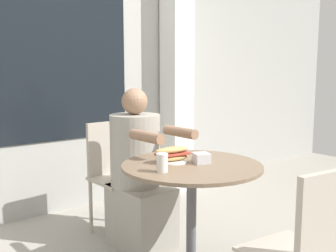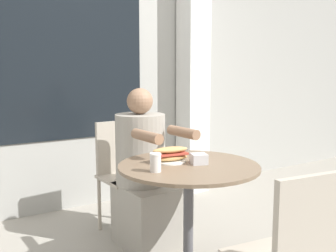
% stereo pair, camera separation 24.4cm
% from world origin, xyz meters
% --- Properties ---
extents(storefront_wall, '(8.00, 0.09, 2.80)m').
position_xyz_m(storefront_wall, '(-0.00, 1.68, 1.40)').
color(storefront_wall, '#9E9E99').
rests_on(storefront_wall, ground_plane).
extents(lattice_pillar, '(0.26, 0.26, 2.40)m').
position_xyz_m(lattice_pillar, '(1.12, 1.49, 1.20)').
color(lattice_pillar, silver).
rests_on(lattice_pillar, ground_plane).
extents(cafe_table, '(0.83, 0.83, 0.73)m').
position_xyz_m(cafe_table, '(0.00, 0.00, 0.54)').
color(cafe_table, brown).
rests_on(cafe_table, ground_plane).
extents(diner_chair, '(0.39, 0.39, 0.87)m').
position_xyz_m(diner_chair, '(0.03, 0.95, 0.52)').
color(diner_chair, '#ADA393').
rests_on(diner_chair, ground_plane).
extents(seated_diner, '(0.37, 0.65, 1.15)m').
position_xyz_m(seated_diner, '(0.03, 0.60, 0.49)').
color(seated_diner, gray).
rests_on(seated_diner, ground_plane).
extents(empty_chair_across, '(0.42, 0.42, 0.87)m').
position_xyz_m(empty_chair_across, '(-0.03, -0.79, 0.52)').
color(empty_chair_across, '#ADA393').
rests_on(empty_chair_across, ground_plane).
extents(sandwich_on_plate, '(0.23, 0.18, 0.09)m').
position_xyz_m(sandwich_on_plate, '(-0.06, 0.11, 0.77)').
color(sandwich_on_plate, white).
rests_on(sandwich_on_plate, cafe_table).
extents(drink_cup, '(0.06, 0.06, 0.10)m').
position_xyz_m(drink_cup, '(-0.25, -0.04, 0.78)').
color(drink_cup, silver).
rests_on(drink_cup, cafe_table).
extents(napkin_box, '(0.12, 0.12, 0.06)m').
position_xyz_m(napkin_box, '(0.06, -0.02, 0.76)').
color(napkin_box, silver).
rests_on(napkin_box, cafe_table).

